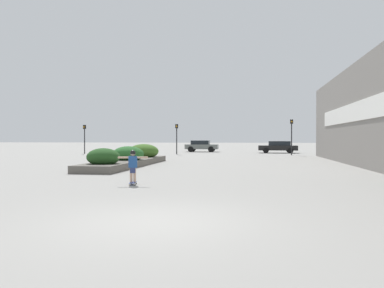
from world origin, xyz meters
TOP-DOWN VIEW (x-y plane):
  - ground_plane at (0.00, 0.00)m, footprint 300.00×300.00m
  - building_wall_right at (8.32, 12.98)m, footprint 0.67×34.79m
  - planter_box at (-5.58, 14.99)m, footprint 2.20×11.06m
  - skateboard at (-2.30, 5.69)m, footprint 0.30×0.60m
  - skateboarder at (-2.30, 5.69)m, footprint 1.08×0.24m
  - car_leftmost at (4.90, 37.39)m, footprint 4.43×2.05m
  - car_center_left at (-4.46, 39.78)m, footprint 4.10×2.05m
  - traffic_light_left at (-5.99, 31.58)m, footprint 0.28×0.30m
  - traffic_light_right at (5.85, 31.57)m, footprint 0.28×0.30m
  - traffic_light_far_left at (-16.48, 31.79)m, footprint 0.28×0.30m

SIDE VIEW (x-z plane):
  - ground_plane at x=0.00m, z-range 0.00..0.00m
  - skateboard at x=-2.30m, z-range 0.02..0.11m
  - planter_box at x=-5.58m, z-range -0.15..1.14m
  - car_leftmost at x=4.90m, z-range 0.05..1.42m
  - car_center_left at x=-4.46m, z-range 0.06..1.50m
  - skateboarder at x=-2.30m, z-range 0.21..1.37m
  - traffic_light_far_left at x=-16.48m, z-range 0.60..3.81m
  - traffic_light_left at x=-5.99m, z-range 0.60..3.82m
  - traffic_light_right at x=5.85m, z-range 0.65..4.26m
  - building_wall_right at x=8.32m, z-range 0.00..6.26m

